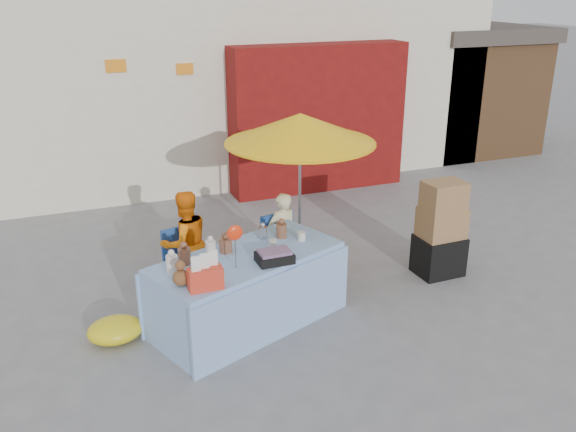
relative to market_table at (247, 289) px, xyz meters
name	(u,v)px	position (x,y,z in m)	size (l,w,h in m)	color
ground	(289,317)	(0.47, -0.06, -0.43)	(80.00, 80.00, 0.00)	slate
backdrop	(180,7)	(0.99, 7.45, 2.67)	(14.00, 8.00, 7.80)	silver
market_table	(247,289)	(0.00, 0.00, 0.00)	(2.38, 1.73, 1.31)	#8EB3E3
chair_left	(190,277)	(-0.47, 0.84, -0.17)	(0.57, 0.57, 0.85)	#21499B
chair_right	(286,261)	(0.78, 0.84, -0.17)	(0.57, 0.57, 0.85)	#21499B
vendor_orange	(185,243)	(-0.46, 0.97, 0.23)	(0.64, 0.50, 1.31)	orange
vendor_beige	(282,235)	(0.79, 0.97, 0.14)	(0.41, 0.27, 1.13)	beige
umbrella	(300,129)	(1.09, 1.12, 1.46)	(1.90, 1.90, 2.09)	gray
box_stack	(441,232)	(2.71, 0.28, 0.16)	(0.59, 0.48, 1.27)	black
tarp_bundle	(115,330)	(-1.43, 0.15, -0.29)	(0.59, 0.47, 0.27)	gold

